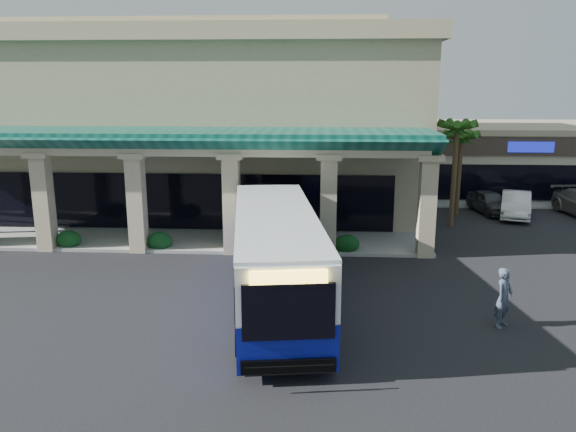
# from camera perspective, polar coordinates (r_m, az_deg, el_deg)

# --- Properties ---
(ground) EXTENTS (110.00, 110.00, 0.00)m
(ground) POSITION_cam_1_polar(r_m,az_deg,el_deg) (21.65, 0.17, -7.88)
(ground) COLOR black
(main_building) EXTENTS (30.80, 14.80, 11.35)m
(main_building) POSITION_cam_1_polar(r_m,az_deg,el_deg) (37.37, -10.95, 9.67)
(main_building) COLOR tan
(main_building) RESTS_ON ground
(arcade) EXTENTS (30.00, 6.20, 5.70)m
(arcade) POSITION_cam_1_polar(r_m,az_deg,el_deg) (28.90, -15.12, 2.87)
(arcade) COLOR #0C4B3F
(arcade) RESTS_ON ground
(strip_mall) EXTENTS (22.50, 12.50, 4.90)m
(strip_mall) POSITION_cam_1_polar(r_m,az_deg,el_deg) (47.60, 24.20, 5.55)
(strip_mall) COLOR beige
(strip_mall) RESTS_ON ground
(palm_0) EXTENTS (2.40, 2.40, 6.60)m
(palm_0) POSITION_cam_1_polar(r_m,az_deg,el_deg) (32.36, 16.55, 4.65)
(palm_0) COLOR #225115
(palm_0) RESTS_ON ground
(palm_1) EXTENTS (2.40, 2.40, 5.80)m
(palm_1) POSITION_cam_1_polar(r_m,az_deg,el_deg) (35.53, 17.01, 4.67)
(palm_1) COLOR #225115
(palm_1) RESTS_ON ground
(broadleaf_tree) EXTENTS (2.60, 2.60, 4.81)m
(broadleaf_tree) POSITION_cam_1_polar(r_m,az_deg,el_deg) (40.06, 12.52, 5.11)
(broadleaf_tree) COLOR #0B3311
(broadleaf_tree) RESTS_ON ground
(transit_bus) EXTENTS (4.47, 12.45, 3.40)m
(transit_bus) POSITION_cam_1_polar(r_m,az_deg,el_deg) (20.18, -1.26, -4.36)
(transit_bus) COLOR #0D1594
(transit_bus) RESTS_ON ground
(pedestrian) EXTENTS (0.85, 0.86, 2.00)m
(pedestrian) POSITION_cam_1_polar(r_m,az_deg,el_deg) (19.80, 21.08, -7.75)
(pedestrian) COLOR #3D4759
(pedestrian) RESTS_ON ground
(car_silver) EXTENTS (2.30, 4.31, 1.39)m
(car_silver) POSITION_cam_1_polar(r_m,az_deg,el_deg) (37.12, 19.81, 1.35)
(car_silver) COLOR #414247
(car_silver) RESTS_ON ground
(car_white) EXTENTS (3.00, 4.93, 1.54)m
(car_white) POSITION_cam_1_polar(r_m,az_deg,el_deg) (36.50, 22.14, 1.09)
(car_white) COLOR white
(car_white) RESTS_ON ground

